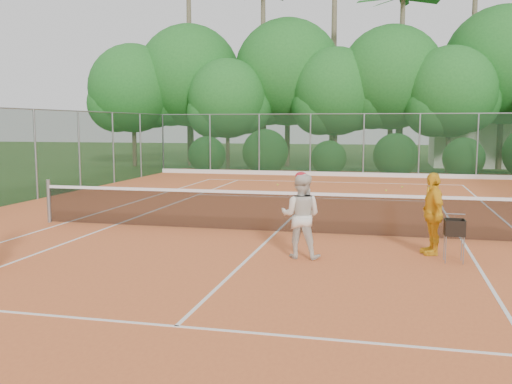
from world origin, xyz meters
TOP-DOWN VIEW (x-y plane):
  - ground at (0.00, 0.00)m, footprint 120.00×120.00m
  - clay_court at (0.00, 0.00)m, footprint 18.00×36.00m
  - club_building at (9.00, 24.00)m, footprint 8.00×5.00m
  - tennis_net at (0.00, 0.00)m, footprint 11.97×0.10m
  - player_center_grp at (0.94, -2.37)m, footprint 0.82×0.66m
  - player_yellow at (3.36, -1.50)m, footprint 0.61×1.00m
  - ball_hopper at (3.71, -2.08)m, footprint 0.34×0.34m
  - stray_ball_a at (-1.94, 10.03)m, footprint 0.07×0.07m
  - stray_ball_b at (3.04, 10.35)m, footprint 0.07×0.07m
  - stray_ball_c at (2.42, 8.98)m, footprint 0.07×0.07m
  - court_markings at (0.00, 0.00)m, footprint 11.03×23.83m
  - fence_back at (0.00, 15.00)m, footprint 18.07×0.07m
  - tropical_treeline at (1.43, 20.22)m, footprint 32.10×8.49m

SIDE VIEW (x-z plane):
  - ground at x=0.00m, z-range 0.00..0.00m
  - clay_court at x=0.00m, z-range 0.00..0.02m
  - court_markings at x=0.00m, z-range 0.02..0.03m
  - stray_ball_a at x=-1.94m, z-range 0.02..0.09m
  - stray_ball_b at x=3.04m, z-range 0.02..0.09m
  - stray_ball_c at x=2.42m, z-range 0.02..0.09m
  - tennis_net at x=0.00m, z-range -0.02..1.08m
  - ball_hopper at x=3.71m, z-range 0.25..1.04m
  - player_yellow at x=3.36m, z-range 0.02..1.61m
  - player_center_grp at x=0.94m, z-range 0.01..1.64m
  - club_building at x=9.00m, z-range 0.00..3.00m
  - fence_back at x=0.00m, z-range 0.02..3.02m
  - tropical_treeline at x=1.43m, z-range -2.40..12.63m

